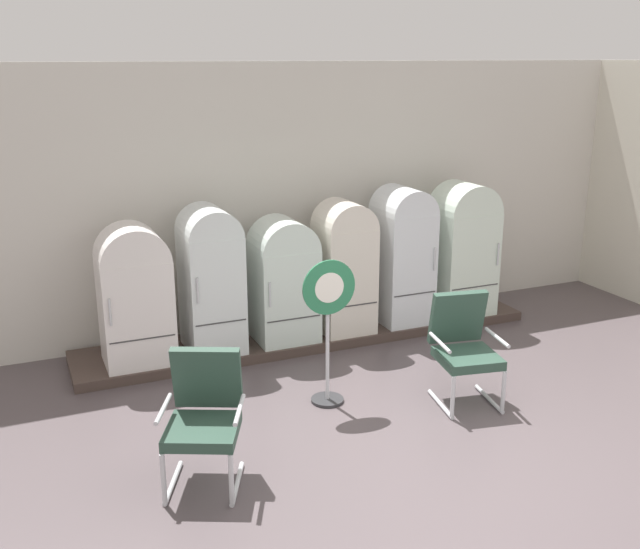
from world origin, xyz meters
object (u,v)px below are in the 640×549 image
object	(u,v)px
refrigerator_0	(135,292)
refrigerator_3	(344,263)
refrigerator_4	(402,251)
armchair_left	(204,412)
refrigerator_5	(463,245)
refrigerator_1	(211,275)
armchair_right	(464,343)
refrigerator_2	(284,277)
sign_stand	(328,329)

from	to	relation	value
refrigerator_0	refrigerator_3	xyz separation A→B (m)	(2.40, 0.00, 0.04)
refrigerator_4	armchair_left	distance (m)	3.89
refrigerator_5	refrigerator_0	bearing A→B (deg)	-179.86
refrigerator_1	refrigerator_3	size ratio (longest dim) A/B	1.04
refrigerator_4	armchair_right	bearing A→B (deg)	-101.82
refrigerator_2	sign_stand	world-z (taller)	refrigerator_2
sign_stand	refrigerator_2	bearing A→B (deg)	85.87
refrigerator_3	refrigerator_1	bearing A→B (deg)	178.46
refrigerator_4	sign_stand	bearing A→B (deg)	-137.33
refrigerator_1	refrigerator_4	size ratio (longest dim) A/B	0.97
refrigerator_0	refrigerator_3	world-z (taller)	refrigerator_3
refrigerator_5	sign_stand	distance (m)	2.90
refrigerator_4	armchair_right	xyz separation A→B (m)	(-0.41, -1.96, -0.40)
refrigerator_1	refrigerator_3	distance (m)	1.58
refrigerator_3	armchair_left	xyz separation A→B (m)	(-2.28, -2.33, -0.35)
refrigerator_0	refrigerator_2	xyz separation A→B (m)	(1.65, 0.01, -0.04)
refrigerator_4	refrigerator_5	distance (m)	0.85
refrigerator_3	armchair_left	world-z (taller)	refrigerator_3
refrigerator_4	armchair_right	world-z (taller)	refrigerator_4
refrigerator_3	refrigerator_4	bearing A→B (deg)	2.24
sign_stand	refrigerator_1	bearing A→B (deg)	115.33
armchair_right	sign_stand	world-z (taller)	sign_stand
sign_stand	armchair_left	bearing A→B (deg)	-149.37
refrigerator_2	refrigerator_4	bearing A→B (deg)	0.75
refrigerator_0	armchair_right	xyz separation A→B (m)	(2.78, -1.92, -0.30)
refrigerator_4	sign_stand	world-z (taller)	refrigerator_4
armchair_right	sign_stand	size ratio (longest dim) A/B	0.74
refrigerator_1	armchair_right	distance (m)	2.80
refrigerator_1	refrigerator_2	distance (m)	0.84
refrigerator_0	armchair_left	distance (m)	2.35
armchair_left	armchair_right	world-z (taller)	same
armchair_left	armchair_right	xyz separation A→B (m)	(2.66, 0.40, 0.00)
refrigerator_2	refrigerator_5	bearing A→B (deg)	-0.09
refrigerator_1	armchair_left	distance (m)	2.50
refrigerator_5	refrigerator_2	bearing A→B (deg)	179.91
refrigerator_4	armchair_right	size ratio (longest dim) A/B	1.55
sign_stand	refrigerator_5	bearing A→B (deg)	30.88
armchair_right	refrigerator_4	bearing A→B (deg)	78.18
refrigerator_1	refrigerator_4	bearing A→B (deg)	-0.28
refrigerator_4	refrigerator_5	bearing A→B (deg)	-1.61
sign_stand	armchair_right	bearing A→B (deg)	-19.98
refrigerator_5	sign_stand	bearing A→B (deg)	-149.12
refrigerator_0	armchair_right	distance (m)	3.39
refrigerator_3	refrigerator_5	world-z (taller)	refrigerator_5
refrigerator_0	armchair_right	size ratio (longest dim) A/B	1.40
refrigerator_0	refrigerator_5	xyz separation A→B (m)	(4.03, 0.01, 0.09)
refrigerator_1	armchair_right	world-z (taller)	refrigerator_1
refrigerator_5	sign_stand	world-z (taller)	refrigerator_5
refrigerator_3	sign_stand	xyz separation A→B (m)	(-0.85, -1.48, -0.18)
refrigerator_1	refrigerator_5	bearing A→B (deg)	-0.63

